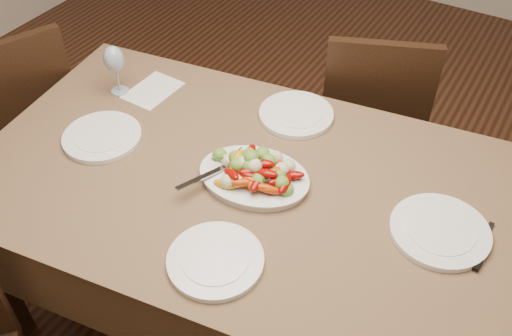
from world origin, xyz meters
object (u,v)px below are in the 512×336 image
object	(u,v)px
dining_table	(256,257)
plate_far	(296,115)
plate_right	(440,231)
chair_left	(20,120)
chair_far	(369,115)
plate_left	(102,137)
serving_platter	(254,178)
wine_glass	(116,69)
plate_near	(215,261)

from	to	relation	value
dining_table	plate_far	world-z (taller)	plate_far
plate_right	chair_left	bearing A→B (deg)	-178.75
chair_left	plate_far	distance (m)	1.26
chair_far	plate_right	world-z (taller)	chair_far
plate_left	plate_far	xyz separation A→B (m)	(0.51, 0.45, 0.00)
chair_left	serving_platter	world-z (taller)	chair_left
plate_far	serving_platter	bearing A→B (deg)	-83.51
chair_left	plate_right	bearing A→B (deg)	113.37
wine_glass	plate_left	bearing A→B (deg)	-61.58
chair_far	plate_left	xyz separation A→B (m)	(-0.63, -0.95, 0.29)
chair_far	plate_left	distance (m)	1.18
plate_near	plate_far	bearing A→B (deg)	99.44
plate_right	plate_near	distance (m)	0.65
dining_table	plate_near	distance (m)	0.51
plate_near	chair_far	bearing A→B (deg)	89.98
serving_platter	plate_far	bearing A→B (deg)	96.49
plate_left	chair_far	bearing A→B (deg)	56.65
wine_glass	chair_far	bearing A→B (deg)	43.00
chair_far	serving_platter	xyz separation A→B (m)	(-0.07, -0.86, 0.30)
plate_left	plate_right	distance (m)	1.14
dining_table	wine_glass	world-z (taller)	wine_glass
dining_table	plate_far	distance (m)	0.53
chair_left	plate_near	distance (m)	1.38
plate_far	plate_right	bearing A→B (deg)	-23.92
wine_glass	serving_platter	bearing A→B (deg)	-12.75
wine_glass	chair_left	bearing A→B (deg)	-169.12
chair_left	plate_left	distance (m)	0.75
chair_left	plate_left	size ratio (longest dim) A/B	3.55
serving_platter	wine_glass	xyz separation A→B (m)	(-0.68, 0.15, 0.09)
plate_right	wine_glass	world-z (taller)	wine_glass
chair_left	plate_near	world-z (taller)	chair_left
plate_right	wine_glass	bearing A→B (deg)	177.06
serving_platter	plate_near	distance (m)	0.34
plate_left	wine_glass	size ratio (longest dim) A/B	1.31
dining_table	serving_platter	world-z (taller)	serving_platter
dining_table	chair_left	xyz separation A→B (m)	(-1.23, 0.05, 0.10)
plate_far	chair_left	bearing A→B (deg)	-165.32
chair_far	wine_glass	bearing A→B (deg)	20.54
dining_table	plate_left	world-z (taller)	plate_left
plate_right	wine_glass	xyz separation A→B (m)	(-1.25, 0.06, 0.09)
chair_far	wine_glass	xyz separation A→B (m)	(-0.76, -0.71, 0.39)
serving_platter	chair_far	bearing A→B (deg)	85.09
plate_near	plate_right	bearing A→B (deg)	40.17
chair_far	plate_far	xyz separation A→B (m)	(-0.12, -0.50, 0.29)
plate_left	wine_glass	distance (m)	0.29
plate_left	plate_right	size ratio (longest dim) A/B	0.93
serving_platter	plate_left	xyz separation A→B (m)	(-0.55, -0.09, -0.00)
plate_near	serving_platter	bearing A→B (deg)	102.61
plate_right	plate_far	xyz separation A→B (m)	(-0.61, 0.27, 0.00)
serving_platter	plate_left	bearing A→B (deg)	-170.79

